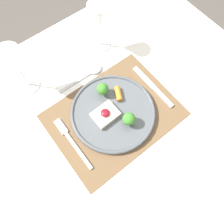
{
  "coord_description": "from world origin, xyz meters",
  "views": [
    {
      "loc": [
        -0.18,
        -0.23,
        1.48
      ],
      "look_at": [
        -0.0,
        0.01,
        0.78
      ],
      "focal_mm": 35.0,
      "sensor_mm": 36.0,
      "label": 1
    }
  ],
  "objects_px": {
    "dinner_plate": "(112,112)",
    "knife": "(155,89)",
    "fork": "(70,140)",
    "spoon": "(91,72)",
    "wine_glass_far": "(14,63)",
    "wine_glass_near": "(99,19)"
  },
  "relations": [
    {
      "from": "dinner_plate",
      "to": "spoon",
      "type": "height_order",
      "value": "dinner_plate"
    },
    {
      "from": "fork",
      "to": "wine_glass_near",
      "type": "distance_m",
      "value": 0.44
    },
    {
      "from": "knife",
      "to": "spoon",
      "type": "height_order",
      "value": "spoon"
    },
    {
      "from": "knife",
      "to": "wine_glass_far",
      "type": "height_order",
      "value": "wine_glass_far"
    },
    {
      "from": "dinner_plate",
      "to": "knife",
      "type": "height_order",
      "value": "dinner_plate"
    },
    {
      "from": "fork",
      "to": "wine_glass_far",
      "type": "bearing_deg",
      "value": 92.52
    },
    {
      "from": "dinner_plate",
      "to": "fork",
      "type": "distance_m",
      "value": 0.17
    },
    {
      "from": "dinner_plate",
      "to": "spoon",
      "type": "relative_size",
      "value": 1.53
    },
    {
      "from": "dinner_plate",
      "to": "fork",
      "type": "relative_size",
      "value": 1.41
    },
    {
      "from": "wine_glass_near",
      "to": "knife",
      "type": "bearing_deg",
      "value": -83.33
    },
    {
      "from": "knife",
      "to": "wine_glass_near",
      "type": "height_order",
      "value": "wine_glass_near"
    },
    {
      "from": "knife",
      "to": "spoon",
      "type": "distance_m",
      "value": 0.25
    },
    {
      "from": "dinner_plate",
      "to": "wine_glass_near",
      "type": "relative_size",
      "value": 1.52
    },
    {
      "from": "spoon",
      "to": "dinner_plate",
      "type": "bearing_deg",
      "value": -105.86
    },
    {
      "from": "fork",
      "to": "wine_glass_far",
      "type": "height_order",
      "value": "wine_glass_far"
    },
    {
      "from": "spoon",
      "to": "knife",
      "type": "bearing_deg",
      "value": -58.18
    },
    {
      "from": "spoon",
      "to": "wine_glass_near",
      "type": "xyz_separation_m",
      "value": [
        0.11,
        0.09,
        0.13
      ]
    },
    {
      "from": "dinner_plate",
      "to": "wine_glass_near",
      "type": "distance_m",
      "value": 0.34
    },
    {
      "from": "dinner_plate",
      "to": "knife",
      "type": "relative_size",
      "value": 1.41
    },
    {
      "from": "dinner_plate",
      "to": "fork",
      "type": "height_order",
      "value": "dinner_plate"
    },
    {
      "from": "knife",
      "to": "wine_glass_near",
      "type": "distance_m",
      "value": 0.32
    },
    {
      "from": "fork",
      "to": "spoon",
      "type": "relative_size",
      "value": 1.09
    }
  ]
}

